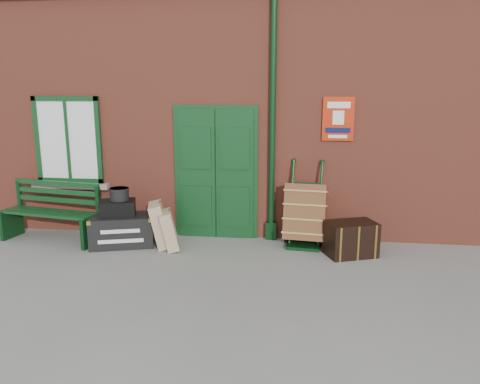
% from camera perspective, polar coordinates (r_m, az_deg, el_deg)
% --- Properties ---
extents(ground, '(80.00, 80.00, 0.00)m').
position_cam_1_polar(ground, '(6.81, -2.49, -9.29)').
color(ground, gray).
rests_on(ground, ground).
extents(station_building, '(10.30, 4.30, 4.36)m').
position_cam_1_polar(station_building, '(9.79, 0.80, 10.39)').
color(station_building, '#9A4531').
rests_on(station_building, ground).
extents(bench, '(1.73, 0.80, 1.03)m').
position_cam_1_polar(bench, '(8.49, -21.94, -2.10)').
color(bench, '#103A19').
rests_on(bench, ground).
extents(houdini_trunk, '(1.13, 0.82, 0.50)m').
position_cam_1_polar(houdini_trunk, '(7.92, -14.20, -4.57)').
color(houdini_trunk, black).
rests_on(houdini_trunk, ground).
extents(strongbox, '(0.65, 0.55, 0.25)m').
position_cam_1_polar(strongbox, '(7.84, -14.69, -1.91)').
color(strongbox, black).
rests_on(strongbox, houdini_trunk).
extents(hatbox, '(0.38, 0.38, 0.20)m').
position_cam_1_polar(hatbox, '(7.80, -14.50, -0.25)').
color(hatbox, black).
rests_on(hatbox, strongbox).
extents(suitcase_back, '(0.47, 0.59, 0.74)m').
position_cam_1_polar(suitcase_back, '(7.69, -9.74, -3.96)').
color(suitcase_back, tan).
rests_on(suitcase_back, ground).
extents(suitcase_front, '(0.42, 0.53, 0.64)m').
position_cam_1_polar(suitcase_front, '(7.56, -8.63, -4.61)').
color(suitcase_front, tan).
rests_on(suitcase_front, ground).
extents(porter_trolley, '(0.73, 0.78, 1.36)m').
position_cam_1_polar(porter_trolley, '(7.72, 7.97, -2.62)').
color(porter_trolley, black).
rests_on(porter_trolley, ground).
extents(dark_trunk, '(0.86, 0.71, 0.53)m').
position_cam_1_polar(dark_trunk, '(7.43, 13.36, -5.57)').
color(dark_trunk, black).
rests_on(dark_trunk, ground).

